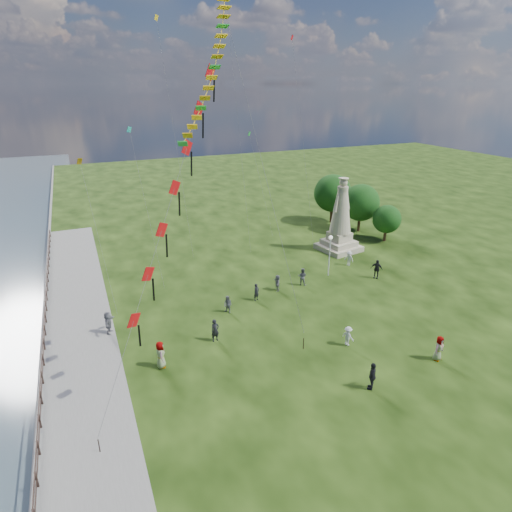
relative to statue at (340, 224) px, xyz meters
name	(u,v)px	position (x,y,z in m)	size (l,w,h in m)	color
waterfront	(62,356)	(-28.95, -9.59, -3.15)	(200.00, 200.00, 1.51)	#32424B
statue	(340,224)	(0.00, 0.00, 0.00)	(4.65, 4.65, 8.18)	tan
lamppost	(330,247)	(-4.83, -5.52, -0.11)	(0.38, 0.38, 4.13)	silver
tree_row	(350,200)	(5.60, 6.21, 0.62)	(6.01, 12.99, 6.50)	#382314
person_0	(215,330)	(-18.59, -12.11, -2.22)	(0.63, 0.42, 1.74)	black
person_1	(228,305)	(-16.35, -8.58, -2.34)	(0.73, 0.45, 1.50)	#595960
person_2	(348,336)	(-10.04, -16.36, -2.35)	(0.95, 0.49, 1.47)	silver
person_3	(372,376)	(-11.43, -20.93, -2.17)	(1.08, 0.55, 1.85)	black
person_4	(439,348)	(-5.46, -20.27, -2.19)	(0.88, 0.54, 1.80)	#595960
person_5	(109,324)	(-25.60, -8.11, -2.21)	(1.63, 0.70, 1.76)	#595960
person_6	(256,292)	(-13.34, -7.50, -2.31)	(0.57, 0.37, 1.56)	black
person_7	(302,277)	(-8.21, -6.35, -2.26)	(0.81, 0.50, 1.67)	#595960
person_8	(349,258)	(-1.53, -4.19, -2.31)	(1.00, 0.52, 1.55)	silver
person_9	(377,269)	(-0.91, -7.83, -2.15)	(1.11, 0.57, 1.89)	black
person_10	(161,355)	(-22.86, -13.67, -2.14)	(0.93, 0.57, 1.90)	#595960
person_11	(277,283)	(-10.84, -6.47, -2.34)	(1.40, 0.60, 1.51)	#595960
red_kite_train	(174,195)	(-21.26, -13.95, 8.49)	(9.91, 9.35, 18.60)	black
small_kites	(207,106)	(-13.05, 5.79, 12.30)	(24.67, 17.54, 31.26)	teal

